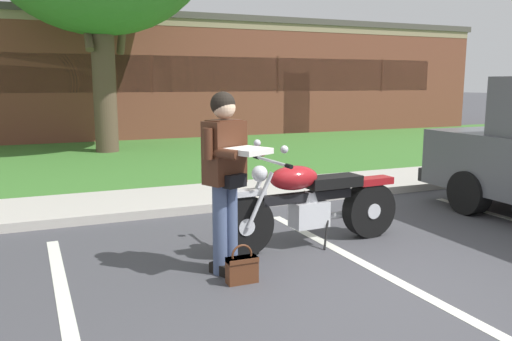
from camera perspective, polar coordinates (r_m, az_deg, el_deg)
The scene contains 13 objects.
ground_plane at distance 5.02m, azimuth 13.59°, elevation -11.47°, with size 140.00×140.00×0.00m, color #424247.
curb_strip at distance 7.56m, azimuth -0.32°, elevation -3.55°, with size 60.00×0.20×0.12m, color #B7B2A8.
concrete_walk at distance 8.34m, azimuth -2.58°, elevation -2.46°, with size 60.00×1.50×0.08m, color #B7B2A8.
grass_lawn at distance 12.81m, azimuth -10.00°, elevation 1.61°, with size 60.00×7.94×0.06m, color #3D752D.
stall_stripe_0 at distance 4.32m, azimuth -19.94°, elevation -15.33°, with size 0.12×4.40×0.01m, color silver.
stall_stripe_1 at distance 5.22m, azimuth 13.05°, elevation -10.58°, with size 0.12×4.40×0.01m, color silver.
motorcycle at distance 5.78m, azimuth 6.77°, elevation -3.48°, with size 2.24×0.82×1.18m.
rider_person at distance 4.79m, azimuth -3.28°, elevation 0.28°, with size 0.58×0.66×1.70m.
handbag at distance 4.75m, azimuth -1.55°, elevation -10.57°, with size 0.28×0.13×0.36m.
hedge_left at distance 16.60m, azimuth -22.45°, elevation 4.99°, with size 2.60×0.90×1.24m.
hedge_center_left at distance 17.17m, azimuth -8.23°, elevation 5.74°, with size 2.44×0.90×1.24m.
hedge_center_right at distance 18.69m, azimuth 4.40°, elevation 6.12°, with size 2.77×0.90×1.24m.
brick_building at distance 22.08m, azimuth -14.54°, elevation 9.78°, with size 25.01×11.91×3.92m.
Camera 1 is at (-2.84, -3.73, 1.78)m, focal length 36.49 mm.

